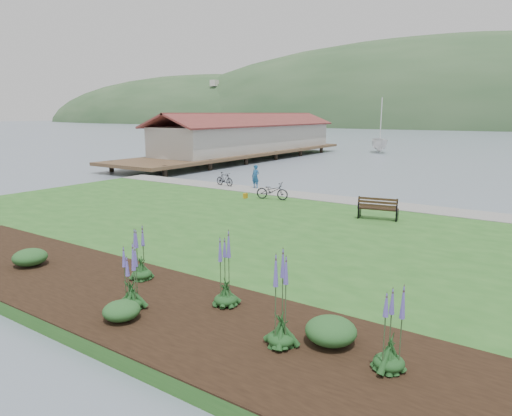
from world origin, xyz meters
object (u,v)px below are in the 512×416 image
(person, at_px, (256,175))
(park_bench, at_px, (378,208))
(bicycle_a, at_px, (272,191))
(sailboat, at_px, (379,152))

(person, bearing_deg, park_bench, -18.55)
(person, distance_m, bicycle_a, 4.15)
(person, relative_size, bicycle_a, 0.96)
(park_bench, height_order, person, person)
(person, xyz_separation_m, sailboat, (-4.51, 37.33, -1.34))
(bicycle_a, relative_size, sailboat, 0.08)
(sailboat, bearing_deg, park_bench, -96.90)
(person, height_order, bicycle_a, person)
(park_bench, bearing_deg, bicycle_a, 156.59)
(park_bench, bearing_deg, person, 145.86)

